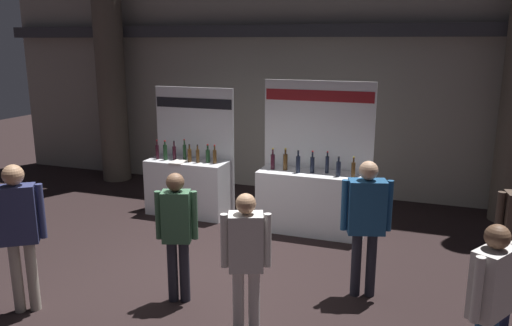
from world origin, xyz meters
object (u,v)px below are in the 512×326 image
(visitor_2, at_px, (366,216))
(visitor_4, at_px, (177,228))
(visitor_1, at_px, (246,253))
(trash_bin, at_px, (9,215))
(visitor_5, at_px, (19,225))
(visitor_7, at_px, (490,296))
(exhibitor_booth_0, at_px, (189,182))
(exhibitor_booth_1, at_px, (312,195))

(visitor_2, xyz_separation_m, visitor_4, (-2.09, -0.90, -0.10))
(visitor_1, distance_m, visitor_4, 1.12)
(trash_bin, bearing_deg, visitor_5, -41.09)
(visitor_4, distance_m, visitor_7, 3.41)
(visitor_1, height_order, visitor_5, visitor_5)
(exhibitor_booth_0, relative_size, visitor_4, 1.42)
(visitor_2, bearing_deg, visitor_4, 6.25)
(trash_bin, xyz_separation_m, visitor_4, (3.66, -1.00, 0.62))
(exhibitor_booth_0, xyz_separation_m, visitor_2, (3.47, -2.07, 0.45))
(exhibitor_booth_1, height_order, visitor_7, exhibitor_booth_1)
(exhibitor_booth_0, height_order, visitor_7, exhibitor_booth_0)
(visitor_5, bearing_deg, visitor_4, -7.49)
(trash_bin, distance_m, visitor_2, 5.80)
(trash_bin, xyz_separation_m, visitor_1, (4.70, -1.43, 0.62))
(exhibitor_booth_1, relative_size, visitor_4, 1.53)
(trash_bin, height_order, visitor_5, visitor_5)
(exhibitor_booth_0, height_order, visitor_4, exhibitor_booth_0)
(visitor_1, bearing_deg, visitor_7, 154.83)
(visitor_5, height_order, visitor_7, visitor_5)
(visitor_1, height_order, visitor_7, visitor_7)
(exhibitor_booth_0, distance_m, visitor_2, 4.06)
(visitor_4, bearing_deg, visitor_2, -175.94)
(exhibitor_booth_0, distance_m, visitor_1, 4.17)
(exhibitor_booth_1, bearing_deg, exhibitor_booth_0, 177.18)
(visitor_2, bearing_deg, visitor_7, 113.77)
(visitor_2, xyz_separation_m, visitor_7, (1.27, -1.47, -0.09))
(visitor_1, bearing_deg, trash_bin, -38.22)
(visitor_5, distance_m, visitor_7, 4.94)
(exhibitor_booth_0, bearing_deg, visitor_5, -93.02)
(exhibitor_booth_0, distance_m, visitor_5, 3.81)
(exhibitor_booth_1, distance_m, trash_bin, 4.99)
(exhibitor_booth_1, relative_size, visitor_5, 1.40)
(visitor_1, xyz_separation_m, visitor_4, (-1.04, 0.42, 0.00))
(exhibitor_booth_1, height_order, visitor_1, exhibitor_booth_1)
(visitor_4, height_order, visitor_7, visitor_4)
(exhibitor_booth_1, bearing_deg, visitor_2, -59.94)
(trash_bin, xyz_separation_m, visitor_2, (5.75, -0.11, 0.72))
(visitor_1, bearing_deg, visitor_4, -43.43)
(exhibitor_booth_1, xyz_separation_m, visitor_1, (0.08, -3.27, 0.32))
(exhibitor_booth_1, xyz_separation_m, visitor_4, (-0.96, -2.85, 0.32))
(exhibitor_booth_1, distance_m, visitor_5, 4.48)
(trash_bin, height_order, visitor_4, visitor_4)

